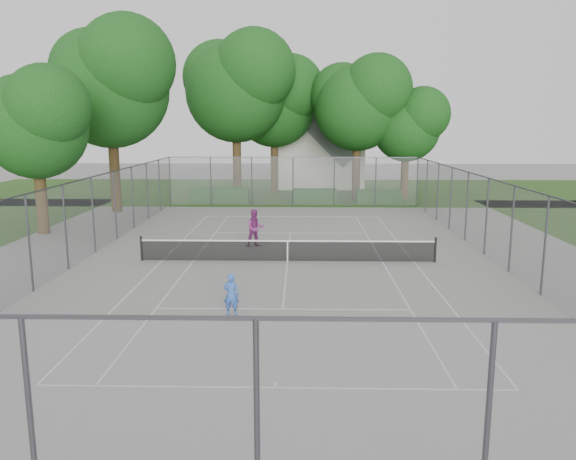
{
  "coord_description": "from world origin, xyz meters",
  "views": [
    {
      "loc": [
        0.56,
        -23.73,
        5.92
      ],
      "look_at": [
        0.0,
        1.0,
        1.2
      ],
      "focal_mm": 35.0,
      "sensor_mm": 36.0,
      "label": 1
    }
  ],
  "objects_px": {
    "tennis_net": "(287,250)",
    "house": "(320,145)",
    "girl_player": "(231,295)",
    "woman_player": "(255,228)"
  },
  "relations": [
    {
      "from": "house",
      "to": "girl_player",
      "type": "xyz_separation_m",
      "value": [
        -3.96,
        -36.32,
        -3.25
      ]
    },
    {
      "from": "house",
      "to": "woman_player",
      "type": "height_order",
      "value": "house"
    },
    {
      "from": "girl_player",
      "to": "house",
      "type": "bearing_deg",
      "value": -93.7
    },
    {
      "from": "tennis_net",
      "to": "woman_player",
      "type": "height_order",
      "value": "woman_player"
    },
    {
      "from": "tennis_net",
      "to": "house",
      "type": "bearing_deg",
      "value": 85.39
    },
    {
      "from": "girl_player",
      "to": "woman_player",
      "type": "distance_m",
      "value": 9.97
    },
    {
      "from": "tennis_net",
      "to": "girl_player",
      "type": "distance_m",
      "value": 7.18
    },
    {
      "from": "woman_player",
      "to": "tennis_net",
      "type": "bearing_deg",
      "value": -78.85
    },
    {
      "from": "tennis_net",
      "to": "woman_player",
      "type": "xyz_separation_m",
      "value": [
        -1.64,
        2.96,
        0.4
      ]
    },
    {
      "from": "tennis_net",
      "to": "woman_player",
      "type": "distance_m",
      "value": 3.41
    }
  ]
}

